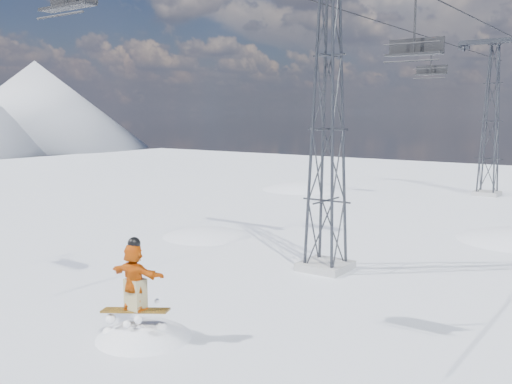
{
  "coord_description": "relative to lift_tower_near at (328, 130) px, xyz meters",
  "views": [
    {
      "loc": [
        11.24,
        -11.32,
        6.12
      ],
      "look_at": [
        0.35,
        3.93,
        3.51
      ],
      "focal_mm": 40.0,
      "sensor_mm": 36.0,
      "label": 1
    }
  ],
  "objects": [
    {
      "name": "lift_chair_far",
      "position": [
        -2.2,
        17.91,
        3.35
      ],
      "size": [
        2.05,
        0.59,
        2.54
      ],
      "color": "black",
      "rests_on": "ground"
    },
    {
      "name": "haul_cables",
      "position": [
        0.0,
        11.5,
        5.38
      ],
      "size": [
        4.46,
        51.0,
        0.06
      ],
      "color": "black",
      "rests_on": "ground"
    },
    {
      "name": "lift_tower_near",
      "position": [
        0.0,
        0.0,
        0.0
      ],
      "size": [
        5.2,
        1.8,
        11.43
      ],
      "color": "#999999",
      "rests_on": "ground"
    },
    {
      "name": "lift_chair_mid",
      "position": [
        2.2,
        2.94,
        3.17
      ],
      "size": [
        2.23,
        0.64,
        2.77
      ],
      "color": "black",
      "rests_on": "ground"
    },
    {
      "name": "lift_tower_far",
      "position": [
        0.0,
        25.0,
        0.0
      ],
      "size": [
        5.2,
        1.8,
        11.43
      ],
      "color": "#999999",
      "rests_on": "ground"
    },
    {
      "name": "ground",
      "position": [
        -0.8,
        -8.0,
        -5.47
      ],
      "size": [
        120.0,
        120.0,
        0.0
      ],
      "primitive_type": "plane",
      "color": "white",
      "rests_on": "ground"
    },
    {
      "name": "snow_terrain",
      "position": [
        -5.57,
        13.24,
        -15.06
      ],
      "size": [
        39.0,
        37.0,
        22.0
      ],
      "color": "white",
      "rests_on": "ground"
    }
  ]
}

